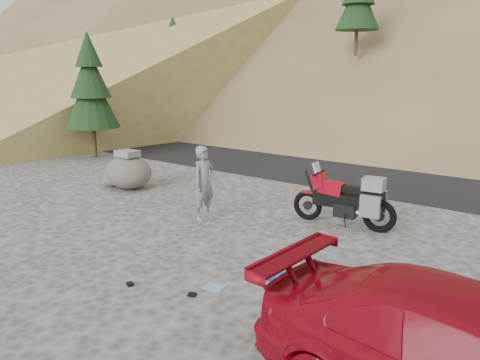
# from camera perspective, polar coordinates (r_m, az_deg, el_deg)

# --- Properties ---
(ground) EXTENTS (140.00, 140.00, 0.00)m
(ground) POSITION_cam_1_polar(r_m,az_deg,el_deg) (9.50, -0.73, -8.37)
(ground) COLOR #474341
(ground) RESTS_ON ground
(road) EXTENTS (120.00, 7.00, 0.05)m
(road) POSITION_cam_1_polar(r_m,az_deg,el_deg) (17.19, 18.37, 0.75)
(road) COLOR black
(road) RESTS_ON ground
(conifer_verge) EXTENTS (2.20, 2.20, 5.04)m
(conifer_verge) POSITION_cam_1_polar(r_m,az_deg,el_deg) (20.09, -17.78, 10.82)
(conifer_verge) COLOR #382614
(conifer_verge) RESTS_ON ground
(motorcycle) EXTENTS (2.43, 0.89, 1.45)m
(motorcycle) POSITION_cam_1_polar(r_m,az_deg,el_deg) (10.90, 13.01, -2.44)
(motorcycle) COLOR black
(motorcycle) RESTS_ON ground
(man) EXTENTS (0.44, 0.66, 1.78)m
(man) POSITION_cam_1_polar(r_m,az_deg,el_deg) (11.34, -4.31, -4.79)
(man) COLOR gray
(man) RESTS_ON ground
(boulder) EXTENTS (1.76, 1.58, 1.17)m
(boulder) POSITION_cam_1_polar(r_m,az_deg,el_deg) (14.53, -13.45, 0.96)
(boulder) COLOR #534E47
(boulder) RESTS_ON ground
(small_rock) EXTENTS (0.74, 0.68, 0.40)m
(small_rock) POSITION_cam_1_polar(r_m,az_deg,el_deg) (15.01, -15.29, 0.01)
(small_rock) COLOR #534E47
(small_rock) RESTS_ON ground
(gear_white_cloth) EXTENTS (0.56, 0.55, 0.01)m
(gear_white_cloth) POSITION_cam_1_polar(r_m,az_deg,el_deg) (7.53, 7.85, -14.46)
(gear_white_cloth) COLOR white
(gear_white_cloth) RESTS_ON ground
(gear_blue_mat) EXTENTS (0.46, 0.25, 0.17)m
(gear_blue_mat) POSITION_cam_1_polar(r_m,az_deg,el_deg) (8.09, 5.00, -11.73)
(gear_blue_mat) COLOR #194098
(gear_blue_mat) RESTS_ON ground
(gear_bottle) EXTENTS (0.10, 0.10, 0.23)m
(gear_bottle) POSITION_cam_1_polar(r_m,az_deg,el_deg) (8.07, 4.22, -11.57)
(gear_bottle) COLOR #194098
(gear_bottle) RESTS_ON ground
(gear_funnel) EXTENTS (0.21, 0.21, 0.21)m
(gear_funnel) POSITION_cam_1_polar(r_m,az_deg,el_deg) (6.59, 16.67, -18.28)
(gear_funnel) COLOR red
(gear_funnel) RESTS_ON ground
(gear_glove_a) EXTENTS (0.16, 0.13, 0.04)m
(gear_glove_a) POSITION_cam_1_polar(r_m,az_deg,el_deg) (8.19, -13.27, -12.24)
(gear_glove_a) COLOR black
(gear_glove_a) RESTS_ON ground
(gear_glove_b) EXTENTS (0.15, 0.14, 0.04)m
(gear_glove_b) POSITION_cam_1_polar(r_m,az_deg,el_deg) (7.68, -5.86, -13.71)
(gear_glove_b) COLOR black
(gear_glove_b) RESTS_ON ground
(gear_blue_cloth) EXTENTS (0.38, 0.31, 0.01)m
(gear_blue_cloth) POSITION_cam_1_polar(r_m,az_deg,el_deg) (7.91, -3.19, -12.92)
(gear_blue_cloth) COLOR #7D9EC2
(gear_blue_cloth) RESTS_ON ground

